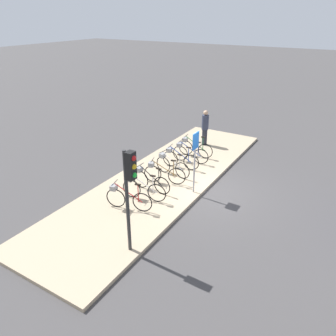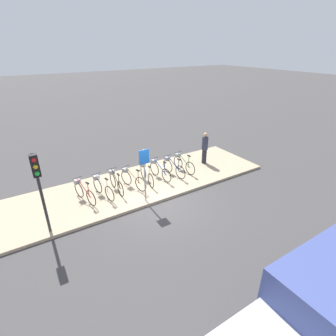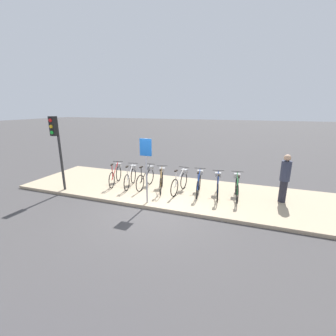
% 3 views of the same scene
% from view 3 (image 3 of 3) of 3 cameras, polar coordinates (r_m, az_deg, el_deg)
% --- Properties ---
extents(ground_plane, '(120.00, 120.00, 0.00)m').
position_cam_3_polar(ground_plane, '(8.03, -3.29, -10.73)').
color(ground_plane, '#423F3F').
extents(sidewalk, '(13.14, 3.71, 0.12)m').
position_cam_3_polar(sidewalk, '(9.60, 1.04, -5.85)').
color(sidewalk, tan).
rests_on(sidewalk, ground_plane).
extents(parked_bicycle_0, '(0.57, 1.63, 1.03)m').
position_cam_3_polar(parked_bicycle_0, '(10.45, -13.10, -1.54)').
color(parked_bicycle_0, black).
rests_on(parked_bicycle_0, sidewalk).
extents(parked_bicycle_1, '(0.52, 1.65, 1.03)m').
position_cam_3_polar(parked_bicycle_1, '(9.99, -9.45, -2.12)').
color(parked_bicycle_1, black).
rests_on(parked_bicycle_1, sidewalk).
extents(parked_bicycle_2, '(0.46, 1.68, 1.03)m').
position_cam_3_polar(parked_bicycle_2, '(9.81, -5.54, -2.31)').
color(parked_bicycle_2, black).
rests_on(parked_bicycle_2, sidewalk).
extents(parked_bicycle_3, '(0.64, 1.61, 1.03)m').
position_cam_3_polar(parked_bicycle_3, '(9.41, -1.67, -3.00)').
color(parked_bicycle_3, black).
rests_on(parked_bicycle_3, sidewalk).
extents(parked_bicycle_4, '(0.46, 1.67, 1.03)m').
position_cam_3_polar(parked_bicycle_4, '(9.24, 3.13, -3.37)').
color(parked_bicycle_4, black).
rests_on(parked_bicycle_4, sidewalk).
extents(parked_bicycle_5, '(0.46, 1.67, 1.03)m').
position_cam_3_polar(parked_bicycle_5, '(9.12, 7.83, -3.75)').
color(parked_bicycle_5, black).
rests_on(parked_bicycle_5, sidewalk).
extents(parked_bicycle_6, '(0.46, 1.67, 1.03)m').
position_cam_3_polar(parked_bicycle_6, '(8.93, 12.50, -4.39)').
color(parked_bicycle_6, black).
rests_on(parked_bicycle_6, sidewalk).
extents(parked_bicycle_7, '(0.46, 1.67, 1.03)m').
position_cam_3_polar(parked_bicycle_7, '(8.98, 17.08, -4.60)').
color(parked_bicycle_7, black).
rests_on(parked_bicycle_7, sidewalk).
extents(pedestrian, '(0.34, 0.34, 1.78)m').
position_cam_3_polar(pedestrian, '(9.13, 27.53, -2.11)').
color(pedestrian, '#23232D').
rests_on(pedestrian, sidewalk).
extents(traffic_light, '(0.24, 0.40, 3.05)m').
position_cam_3_polar(traffic_light, '(10.00, -26.53, 6.83)').
color(traffic_light, '#2D2D2D').
rests_on(traffic_light, sidewalk).
extents(sign_post, '(0.44, 0.07, 2.36)m').
position_cam_3_polar(sign_post, '(7.88, -5.59, 2.01)').
color(sign_post, '#99999E').
rests_on(sign_post, sidewalk).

